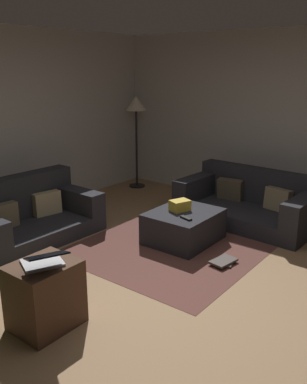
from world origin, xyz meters
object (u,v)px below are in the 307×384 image
object	(u,v)px
side_table	(45,295)
laptop	(44,260)
gift_box	(180,205)
tv_remote	(186,218)
book_stack	(224,262)
ottoman	(184,226)
couch_left	(28,216)
couch_right	(250,203)
corner_lamp	(136,110)

from	to	relation	value
side_table	laptop	bearing A→B (deg)	-114.10
gift_box	tv_remote	distance (m)	0.31
laptop	book_stack	distance (m)	2.09
tv_remote	gift_box	bearing A→B (deg)	64.04
ottoman	side_table	world-z (taller)	side_table
gift_box	couch_left	bearing A→B (deg)	124.91
couch_left	tv_remote	bearing A→B (deg)	117.74
gift_box	laptop	bearing A→B (deg)	-174.39
book_stack	side_table	bearing A→B (deg)	162.20
ottoman	side_table	size ratio (longest dim) A/B	1.52
couch_right	side_table	bearing A→B (deg)	89.07
corner_lamp	couch_right	bearing A→B (deg)	-99.05
couch_right	couch_left	bearing A→B (deg)	52.14
tv_remote	book_stack	distance (m)	0.66
book_stack	couch_right	bearing A→B (deg)	14.77
couch_right	corner_lamp	size ratio (longest dim) A/B	1.19
side_table	book_stack	size ratio (longest dim) A/B	1.74
couch_left	side_table	world-z (taller)	couch_left
gift_box	corner_lamp	xyz separation A→B (m)	(1.53, 1.97, 0.91)
book_stack	couch_left	bearing A→B (deg)	109.42
couch_right	gift_box	bearing A→B (deg)	74.39
side_table	laptop	xyz separation A→B (m)	(-0.03, -0.06, 0.34)
ottoman	tv_remote	distance (m)	0.33
laptop	tv_remote	bearing A→B (deg)	-0.32
book_stack	corner_lamp	world-z (taller)	corner_lamp
ottoman	laptop	world-z (taller)	laptop
book_stack	tv_remote	bearing A→B (deg)	83.55
book_stack	laptop	bearing A→B (deg)	164.02
couch_right	book_stack	size ratio (longest dim) A/B	5.87
couch_left	tv_remote	xyz separation A→B (m)	(0.88, -1.78, 0.12)
tv_remote	laptop	world-z (taller)	laptop
couch_left	book_stack	bearing A→B (deg)	110.88
gift_box	tv_remote	world-z (taller)	gift_box
ottoman	corner_lamp	world-z (taller)	corner_lamp
ottoman	side_table	distance (m)	2.16
couch_left	tv_remote	world-z (taller)	couch_left
couch_right	ottoman	world-z (taller)	couch_right
gift_box	book_stack	distance (m)	0.91
couch_right	laptop	xyz separation A→B (m)	(-3.35, 0.18, 0.36)
laptop	book_stack	size ratio (longest dim) A/B	1.59
tv_remote	laptop	bearing A→B (deg)	-164.10
side_table	ottoman	bearing A→B (deg)	2.42
couch_left	ottoman	xyz separation A→B (m)	(1.08, -1.62, -0.09)
couch_left	book_stack	size ratio (longest dim) A/B	5.08
couch_right	tv_remote	xyz separation A→B (m)	(-1.36, 0.17, 0.13)
gift_box	corner_lamp	bearing A→B (deg)	52.11
tv_remote	laptop	size ratio (longest dim) A/B	0.31
couch_right	laptop	distance (m)	3.38
couch_left	gift_box	world-z (taller)	couch_left
ottoman	tv_remote	xyz separation A→B (m)	(-0.20, -0.16, 0.20)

